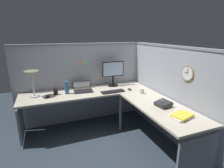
{
  "coord_description": "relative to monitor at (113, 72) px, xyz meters",
  "views": [
    {
      "loc": [
        -1.1,
        -2.61,
        1.77
      ],
      "look_at": [
        -0.02,
        0.12,
        0.93
      ],
      "focal_mm": 28.69,
      "sensor_mm": 36.0,
      "label": 1
    }
  ],
  "objects": [
    {
      "name": "cubicle_wall_back",
      "position": [
        -0.57,
        0.23,
        -0.23
      ],
      "size": [
        2.57,
        0.12,
        1.58
      ],
      "color": "#999EA8",
      "rests_on": "ground"
    },
    {
      "name": "keyboard",
      "position": [
        -0.16,
        -0.38,
        -0.28
      ],
      "size": [
        0.43,
        0.15,
        0.02
      ],
      "primitive_type": "cube",
      "rotation": [
        0.0,
        0.0,
        0.02
      ],
      "color": "black",
      "rests_on": "desk"
    },
    {
      "name": "desk",
      "position": [
        -0.35,
        -0.69,
        -0.39
      ],
      "size": [
        2.35,
        2.15,
        0.73
      ],
      "color": "beige",
      "rests_on": "ground"
    },
    {
      "name": "office_phone",
      "position": [
        0.29,
        -1.26,
        -0.26
      ],
      "size": [
        0.21,
        0.23,
        0.11
      ],
      "color": "#232326",
      "rests_on": "desk"
    },
    {
      "name": "book_stack",
      "position": [
        0.28,
        -1.64,
        -0.27
      ],
      "size": [
        0.32,
        0.26,
        0.04
      ],
      "color": "silver",
      "rests_on": "desk"
    },
    {
      "name": "laptop",
      "position": [
        -0.64,
        -0.05,
        -0.27
      ],
      "size": [
        0.37,
        0.41,
        0.22
      ],
      "color": "#232326",
      "rests_on": "desk"
    },
    {
      "name": "pinned_note_leftmost",
      "position": [
        -0.61,
        0.18,
        0.19
      ],
      "size": [
        0.1,
        0.0,
        0.09
      ],
      "primitive_type": "cube",
      "color": "pink"
    },
    {
      "name": "cell_phone",
      "position": [
        -1.28,
        -0.22,
        -0.29
      ],
      "size": [
        0.11,
        0.16,
        0.01
      ],
      "primitive_type": "cube",
      "rotation": [
        0.0,
        0.0,
        -0.32
      ],
      "color": "black",
      "rests_on": "desk"
    },
    {
      "name": "ground_plane",
      "position": [
        -0.21,
        -0.64,
        -1.02
      ],
      "size": [
        6.8,
        6.8,
        0.0
      ],
      "primitive_type": "plane",
      "color": "#2D3842"
    },
    {
      "name": "cubicle_wall_right",
      "position": [
        0.66,
        -0.9,
        -0.23
      ],
      "size": [
        0.12,
        2.37,
        1.58
      ],
      "color": "#999EA8",
      "rests_on": "ground"
    },
    {
      "name": "coffee_mug",
      "position": [
        0.29,
        -0.64,
        -0.25
      ],
      "size": [
        0.08,
        0.08,
        0.1
      ],
      "primitive_type": "cylinder",
      "color": "silver",
      "rests_on": "desk"
    },
    {
      "name": "thermos_flask",
      "position": [
        -0.94,
        -0.16,
        -0.18
      ],
      "size": [
        0.07,
        0.07,
        0.22
      ],
      "primitive_type": "cylinder",
      "color": "#26598C",
      "rests_on": "desk"
    },
    {
      "name": "monitor",
      "position": [
        0.0,
        0.0,
        0.0
      ],
      "size": [
        0.46,
        0.2,
        0.5
      ],
      "color": "black",
      "rests_on": "desk"
    },
    {
      "name": "wall_clock",
      "position": [
        0.61,
        -1.34,
        0.19
      ],
      "size": [
        0.04,
        0.22,
        0.22
      ],
      "color": "olive"
    },
    {
      "name": "pinned_note_middle",
      "position": [
        -0.52,
        0.18,
        0.2
      ],
      "size": [
        0.1,
        0.0,
        0.08
      ],
      "primitive_type": "cube",
      "color": "#8CCC99"
    },
    {
      "name": "computer_mouse",
      "position": [
        0.18,
        -0.38,
        -0.28
      ],
      "size": [
        0.06,
        0.1,
        0.03
      ],
      "primitive_type": "ellipsoid",
      "color": "#232326",
      "rests_on": "desk"
    },
    {
      "name": "desk_lamp_dome",
      "position": [
        -1.48,
        -0.11,
        0.07
      ],
      "size": [
        0.24,
        0.24,
        0.44
      ],
      "color": "#B7BABF",
      "rests_on": "desk"
    },
    {
      "name": "pen_cup",
      "position": [
        -1.13,
        -0.14,
        -0.24
      ],
      "size": [
        0.08,
        0.08,
        0.18
      ],
      "color": "black",
      "rests_on": "desk"
    }
  ]
}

